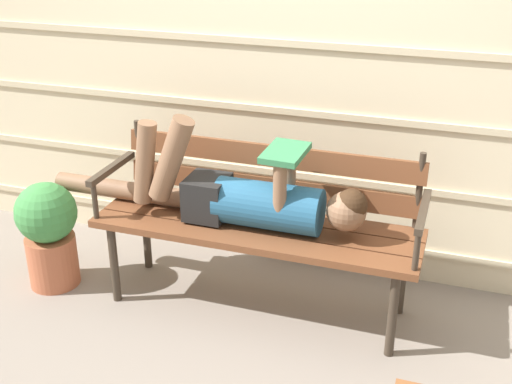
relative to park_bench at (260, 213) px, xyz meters
name	(u,v)px	position (x,y,z in m)	size (l,w,h in m)	color
ground_plane	(248,318)	(0.00, -0.19, -0.51)	(12.00, 12.00, 0.00)	gray
house_siding	(290,42)	(0.00, 0.49, 0.76)	(4.78, 0.08, 2.54)	beige
park_bench	(260,213)	(0.00, 0.00, 0.00)	(1.63, 0.48, 0.87)	brown
reclining_person	(240,195)	(-0.08, -0.07, 0.12)	(1.70, 0.26, 0.55)	#23567A
potted_plant	(49,231)	(-1.13, -0.21, -0.18)	(0.33, 0.33, 0.60)	#AD5B3D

